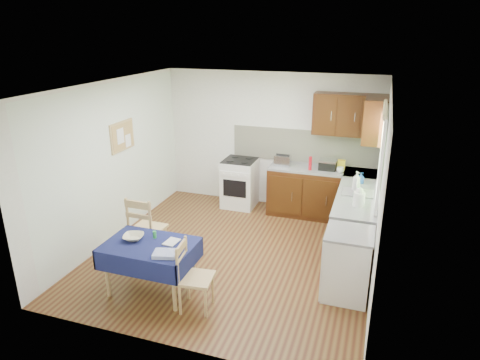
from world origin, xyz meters
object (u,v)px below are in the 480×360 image
(toaster, at_px, (283,161))
(chair_near, at_px, (192,274))
(kettle, at_px, (359,198))
(dining_table, at_px, (150,251))
(chair_far, at_px, (145,227))
(sandwich_press, at_px, (328,165))
(dish_rack, at_px, (358,192))

(toaster, bearing_deg, chair_near, -75.80)
(toaster, xyz_separation_m, kettle, (1.41, -1.44, 0.02))
(chair_near, height_order, kettle, kettle)
(kettle, bearing_deg, toaster, 134.35)
(dining_table, bearing_deg, kettle, 33.52)
(kettle, bearing_deg, chair_near, -135.98)
(chair_far, xyz_separation_m, toaster, (1.46, 2.32, 0.46))
(kettle, bearing_deg, chair_far, -162.92)
(toaster, height_order, sandwich_press, toaster)
(chair_far, relative_size, sandwich_press, 3.46)
(dining_table, xyz_separation_m, chair_near, (0.65, -0.16, -0.11))
(dining_table, relative_size, chair_far, 1.11)
(dish_rack, relative_size, kettle, 1.68)
(toaster, height_order, dish_rack, toaster)
(chair_far, bearing_deg, sandwich_press, -131.68)
(dining_table, height_order, toaster, toaster)
(sandwich_press, bearing_deg, chair_far, -123.25)
(chair_near, bearing_deg, toaster, -12.93)
(toaster, distance_m, dish_rack, 1.67)
(dining_table, height_order, chair_far, chair_far)
(chair_far, height_order, chair_near, chair_far)
(dish_rack, bearing_deg, chair_near, -128.83)
(dish_rack, bearing_deg, dining_table, -140.19)
(dish_rack, bearing_deg, sandwich_press, 119.22)
(chair_near, distance_m, sandwich_press, 3.43)
(toaster, bearing_deg, dish_rack, -14.49)
(dining_table, relative_size, dish_rack, 2.48)
(chair_far, xyz_separation_m, kettle, (2.86, 0.88, 0.48))
(toaster, relative_size, sandwich_press, 0.97)
(chair_near, distance_m, toaster, 3.20)
(dining_table, relative_size, chair_near, 1.28)
(kettle, bearing_deg, dish_rack, 94.59)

